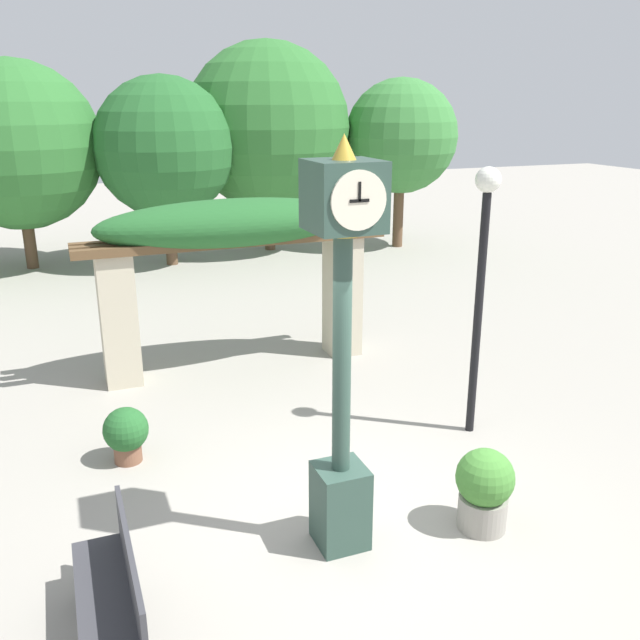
% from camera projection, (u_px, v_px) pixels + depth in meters
% --- Properties ---
extents(ground_plane, '(60.00, 60.00, 0.00)m').
position_uv_depth(ground_plane, '(357.00, 522.00, 6.53)').
color(ground_plane, gray).
extents(pedestal_clock, '(0.55, 0.60, 3.64)m').
position_uv_depth(pedestal_clock, '(342.00, 349.00, 5.65)').
color(pedestal_clock, '#2D473D').
rests_on(pedestal_clock, ground).
extents(pergola, '(4.51, 1.09, 2.55)m').
position_uv_depth(pergola, '(235.00, 243.00, 9.77)').
color(pergola, '#BCB299').
rests_on(pergola, ground).
extents(potted_plant_near_left, '(0.50, 0.50, 0.65)m').
position_uv_depth(potted_plant_near_left, '(126.00, 433.00, 7.53)').
color(potted_plant_near_left, brown).
rests_on(potted_plant_near_left, ground).
extents(potted_plant_near_right, '(0.55, 0.55, 0.81)m').
position_uv_depth(potted_plant_near_right, '(484.00, 488.00, 6.33)').
color(potted_plant_near_right, gray).
rests_on(potted_plant_near_right, ground).
extents(park_bench, '(0.42, 1.57, 0.89)m').
position_uv_depth(park_bench, '(116.00, 598.00, 4.92)').
color(park_bench, '#38383D').
rests_on(park_bench, ground).
extents(lamp_post, '(0.29, 0.29, 3.19)m').
position_uv_depth(lamp_post, '(482.00, 258.00, 7.69)').
color(lamp_post, black).
rests_on(lamp_post, ground).
extents(tree_line, '(15.68, 4.58, 5.35)m').
position_uv_depth(tree_line, '(158.00, 142.00, 16.38)').
color(tree_line, brown).
rests_on(tree_line, ground).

